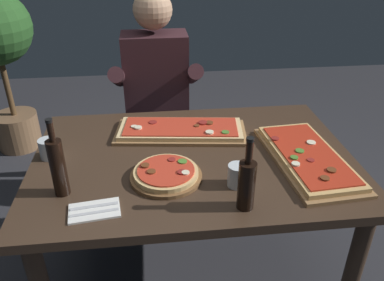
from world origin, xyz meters
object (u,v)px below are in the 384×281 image
object	(u,v)px
wine_bottle_dark	(247,183)
pizza_rectangular_left	(308,157)
diner_chair	(158,122)
pizza_rectangular_front	(181,130)
pizza_round_far	(166,174)
seated_diner	(157,93)
tumbler_far_side	(237,177)
oil_bottle_amber	(58,166)
tumbler_near_camera	(49,150)
dining_table	(193,174)

from	to	relation	value
wine_bottle_dark	pizza_rectangular_left	bearing A→B (deg)	38.73
wine_bottle_dark	diner_chair	bearing A→B (deg)	102.85
pizza_rectangular_front	pizza_rectangular_left	world-z (taller)	same
wine_bottle_dark	diner_chair	world-z (taller)	wine_bottle_dark
pizza_round_far	pizza_rectangular_front	bearing A→B (deg)	75.96
pizza_rectangular_front	pizza_rectangular_left	size ratio (longest dim) A/B	1.07
pizza_rectangular_left	pizza_round_far	world-z (taller)	same
pizza_rectangular_front	seated_diner	distance (m)	0.53
tumbler_far_side	oil_bottle_amber	bearing A→B (deg)	177.90
pizza_rectangular_left	diner_chair	xyz separation A→B (m)	(-0.62, 0.95, -0.27)
tumbler_near_camera	seated_diner	world-z (taller)	seated_diner
pizza_rectangular_front	tumbler_near_camera	world-z (taller)	tumbler_near_camera
pizza_round_far	oil_bottle_amber	bearing A→B (deg)	-172.20
pizza_rectangular_left	diner_chair	bearing A→B (deg)	123.00
pizza_round_far	tumbler_far_side	world-z (taller)	tumbler_far_side
wine_bottle_dark	oil_bottle_amber	distance (m)	0.69
wine_bottle_dark	pizza_round_far	bearing A→B (deg)	141.91
oil_bottle_amber	pizza_rectangular_left	bearing A→B (deg)	6.39
oil_bottle_amber	seated_diner	distance (m)	1.03
pizza_rectangular_left	tumbler_far_side	size ratio (longest dim) A/B	6.77
wine_bottle_dark	seated_diner	bearing A→B (deg)	104.19
dining_table	tumbler_far_side	world-z (taller)	tumbler_far_side
pizza_rectangular_front	dining_table	bearing A→B (deg)	-80.24
dining_table	tumbler_near_camera	bearing A→B (deg)	174.56
pizza_rectangular_left	seated_diner	xyz separation A→B (m)	(-0.62, 0.83, -0.02)
pizza_rectangular_front	tumbler_near_camera	distance (m)	0.61
diner_chair	tumbler_near_camera	bearing A→B (deg)	-121.64
wine_bottle_dark	seated_diner	world-z (taller)	seated_diner
pizza_rectangular_front	oil_bottle_amber	size ratio (longest dim) A/B	2.09
pizza_rectangular_front	oil_bottle_amber	xyz separation A→B (m)	(-0.49, -0.42, 0.10)
tumbler_near_camera	diner_chair	bearing A→B (deg)	58.36
pizza_rectangular_left	wine_bottle_dark	xyz separation A→B (m)	(-0.34, -0.27, 0.09)
pizza_rectangular_left	oil_bottle_amber	size ratio (longest dim) A/B	1.96
dining_table	wine_bottle_dark	distance (m)	0.45
oil_bottle_amber	tumbler_near_camera	xyz separation A→B (m)	(-0.10, 0.27, -0.08)
wine_bottle_dark	oil_bottle_amber	bearing A→B (deg)	166.59
wine_bottle_dark	tumbler_far_side	distance (m)	0.15
pizza_rectangular_left	oil_bottle_amber	xyz separation A→B (m)	(-1.01, -0.11, 0.10)
dining_table	pizza_rectangular_left	xyz separation A→B (m)	(0.48, -0.10, 0.12)
oil_bottle_amber	seated_diner	size ratio (longest dim) A/B	0.24
pizza_rectangular_front	tumbler_near_camera	size ratio (longest dim) A/B	7.48
oil_bottle_amber	diner_chair	distance (m)	1.20
pizza_rectangular_left	tumbler_far_side	xyz separation A→B (m)	(-0.34, -0.14, 0.02)
dining_table	pizza_rectangular_front	bearing A→B (deg)	99.76
pizza_rectangular_front	diner_chair	bearing A→B (deg)	98.76
pizza_rectangular_front	wine_bottle_dark	world-z (taller)	wine_bottle_dark
pizza_round_far	tumbler_near_camera	distance (m)	0.54
pizza_round_far	tumbler_near_camera	world-z (taller)	tumbler_near_camera
dining_table	pizza_rectangular_front	size ratio (longest dim) A/B	2.14
pizza_rectangular_front	seated_diner	world-z (taller)	seated_diner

